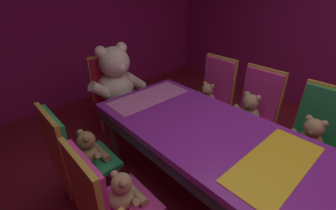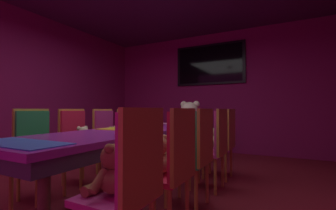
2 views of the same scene
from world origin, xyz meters
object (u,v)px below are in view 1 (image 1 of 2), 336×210
(banquet_table, at_px, (272,174))
(chair_right_3, at_px, (256,106))
(throne_chair, at_px, (111,87))
(king_teddy_bear, at_px, (117,80))
(chair_left_4, at_px, (70,155))
(chair_right_4, at_px, (215,90))
(chair_right_2, at_px, (316,130))
(teddy_right_3, at_px, (249,111))
(teddy_left_4, at_px, (88,149))
(chair_left_3, at_px, (102,202))
(teddy_left_3, at_px, (123,192))
(teddy_right_2, at_px, (310,137))
(teddy_right_4, at_px, (207,96))

(banquet_table, bearing_deg, chair_right_3, 33.47)
(throne_chair, height_order, king_teddy_bear, king_teddy_bear)
(chair_left_4, height_order, chair_right_4, same)
(chair_right_2, relative_size, teddy_right_3, 2.93)
(banquet_table, bearing_deg, chair_right_2, 0.28)
(teddy_left_4, bearing_deg, king_teddy_bear, 45.47)
(chair_right_2, relative_size, king_teddy_bear, 1.37)
(chair_right_3, xyz_separation_m, throne_chair, (-0.87, 1.43, 0.00))
(chair_left_3, bearing_deg, teddy_right_3, -0.15)
(chair_left_3, distance_m, teddy_left_3, 0.14)
(teddy_right_2, xyz_separation_m, chair_right_4, (0.15, 1.10, 0.01))
(teddy_right_3, bearing_deg, teddy_right_2, 88.36)
(chair_left_4, height_order, throne_chair, same)
(chair_right_4, bearing_deg, teddy_right_4, -0.00)
(chair_right_2, relative_size, throne_chair, 1.00)
(chair_left_3, relative_size, teddy_right_4, 3.52)
(chair_right_2, height_order, teddy_right_3, chair_right_2)
(teddy_left_4, relative_size, teddy_right_4, 1.05)
(chair_left_3, distance_m, teddy_right_3, 1.60)
(chair_right_3, bearing_deg, chair_right_4, -89.01)
(teddy_right_3, xyz_separation_m, king_teddy_bear, (-0.73, 1.26, 0.15))
(chair_left_4, relative_size, teddy_left_4, 3.34)
(chair_left_3, relative_size, teddy_left_3, 3.55)
(chair_left_3, height_order, chair_right_2, same)
(teddy_right_2, height_order, teddy_right_3, teddy_right_3)
(teddy_right_4, bearing_deg, teddy_right_2, 89.42)
(chair_right_3, relative_size, throne_chair, 1.00)
(teddy_right_2, distance_m, throne_chair, 2.13)
(banquet_table, distance_m, teddy_left_3, 0.94)
(teddy_left_4, xyz_separation_m, chair_right_2, (1.57, -1.11, 0.02))
(chair_left_4, distance_m, teddy_left_4, 0.14)
(banquet_table, height_order, chair_left_3, chair_left_3)
(teddy_left_4, xyz_separation_m, teddy_right_2, (1.42, -1.11, 0.01))
(chair_right_2, height_order, king_teddy_bear, king_teddy_bear)
(chair_left_4, xyz_separation_m, teddy_left_4, (0.14, 0.00, -0.02))
(chair_left_3, bearing_deg, banquet_table, -33.53)
(chair_right_2, bearing_deg, teddy_right_3, -77.31)
(teddy_left_3, height_order, chair_right_2, chair_right_2)
(chair_left_4, xyz_separation_m, teddy_right_4, (1.57, -0.01, -0.02))
(banquet_table, xyz_separation_m, chair_left_4, (-0.85, 1.11, -0.06))
(chair_right_3, bearing_deg, chair_right_2, 88.29)
(teddy_right_2, xyz_separation_m, king_teddy_bear, (-0.71, 1.83, 0.16))
(chair_left_4, distance_m, king_teddy_bear, 1.13)
(teddy_right_2, bearing_deg, teddy_right_3, -91.64)
(teddy_left_3, distance_m, chair_right_2, 1.69)
(banquet_table, distance_m, chair_left_4, 1.40)
(chair_left_3, height_order, teddy_left_3, chair_left_3)
(chair_right_4, bearing_deg, chair_right_2, 89.58)
(teddy_left_4, bearing_deg, throne_chair, 51.53)
(teddy_right_2, distance_m, king_teddy_bear, 1.97)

